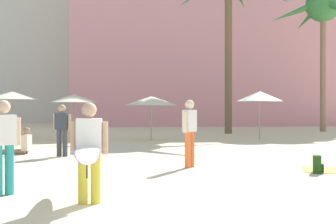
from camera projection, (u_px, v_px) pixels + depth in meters
ground at (206, 204)px, 6.32m from camera, size 120.00×120.00×0.00m
hotel_pink at (210, 36)px, 37.99m from camera, size 25.18×9.63×17.10m
hotel_tower_gray at (71, 27)px, 46.48m from camera, size 19.79×9.44×22.29m
palm_tree_far_left at (323, 11)px, 26.15m from camera, size 6.95×6.89×9.56m
cafe_umbrella_1 at (12, 96)px, 19.05m from camera, size 2.38×2.38×2.35m
cafe_umbrella_3 at (151, 101)px, 18.89m from camera, size 2.54×2.54×2.12m
cafe_umbrella_4 at (260, 96)px, 19.43m from camera, size 2.26×2.26×2.37m
cafe_umbrella_5 at (74, 98)px, 19.61m from camera, size 2.32×2.32×2.24m
beach_towel at (336, 170)px, 9.69m from camera, size 1.77×1.50×0.01m
backpack at (317, 165)px, 9.34m from camera, size 0.32×0.35×0.42m
person_near_left at (22, 145)px, 13.29m from camera, size 0.97×0.49×0.90m
person_mid_right at (88, 149)px, 6.21m from camera, size 0.75×3.15×1.63m
person_near_right at (3, 143)px, 6.96m from camera, size 0.55×0.42×1.68m
person_mid_left at (62, 128)px, 12.58m from camera, size 0.61×0.32×1.65m
person_far_right at (190, 130)px, 10.25m from camera, size 0.43×0.54×1.75m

